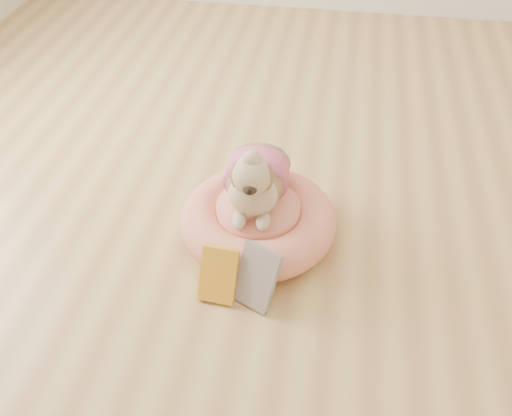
% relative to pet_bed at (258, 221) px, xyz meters
% --- Properties ---
extents(floor, '(4.50, 4.50, 0.00)m').
position_rel_pet_bed_xyz_m(floor, '(0.01, 0.01, -0.07)').
color(floor, '#B4834B').
rests_on(floor, ground).
extents(pet_bed, '(0.58, 0.58, 0.15)m').
position_rel_pet_bed_xyz_m(pet_bed, '(0.00, 0.00, 0.00)').
color(pet_bed, '#E77E5A').
rests_on(pet_bed, floor).
extents(dog, '(0.31, 0.43, 0.30)m').
position_rel_pet_bed_xyz_m(dog, '(-0.01, 0.02, 0.23)').
color(dog, brown).
rests_on(dog, pet_bed).
extents(book_yellow, '(0.13, 0.13, 0.17)m').
position_rel_pet_bed_xyz_m(book_yellow, '(-0.08, -0.31, 0.01)').
color(book_yellow, yellow).
rests_on(book_yellow, floor).
extents(book_white, '(0.17, 0.16, 0.20)m').
position_rel_pet_bed_xyz_m(book_white, '(0.04, -0.31, 0.03)').
color(book_white, white).
rests_on(book_white, floor).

